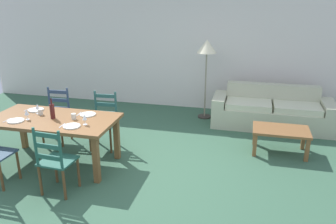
# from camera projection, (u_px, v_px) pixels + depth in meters

# --- Properties ---
(ground_plane) EXTENTS (9.60, 9.60, 0.02)m
(ground_plane) POSITION_uv_depth(u_px,v_px,m) (135.00, 173.00, 5.09)
(ground_plane) COLOR #335842
(wall_far) EXTENTS (9.60, 0.16, 2.70)m
(wall_far) POSITION_uv_depth(u_px,v_px,m) (181.00, 48.00, 7.66)
(wall_far) COLOR silver
(wall_far) RESTS_ON ground_plane
(dining_table) EXTENTS (1.90, 0.96, 0.75)m
(dining_table) POSITION_uv_depth(u_px,v_px,m) (53.00, 123.00, 5.16)
(dining_table) COLOR brown
(dining_table) RESTS_ON ground_plane
(dining_chair_near_right) EXTENTS (0.44, 0.43, 0.96)m
(dining_chair_near_right) POSITION_uv_depth(u_px,v_px,m) (55.00, 160.00, 4.42)
(dining_chair_near_right) COLOR #225648
(dining_chair_near_right) RESTS_ON ground_plane
(dining_chair_far_left) EXTENTS (0.44, 0.42, 0.96)m
(dining_chair_far_left) POSITION_uv_depth(u_px,v_px,m) (57.00, 116.00, 6.02)
(dining_chair_far_left) COLOR navy
(dining_chair_far_left) RESTS_ON ground_plane
(dining_chair_far_right) EXTENTS (0.44, 0.43, 0.96)m
(dining_chair_far_right) POSITION_uv_depth(u_px,v_px,m) (104.00, 121.00, 5.79)
(dining_chair_far_right) COLOR #25524F
(dining_chair_far_right) RESTS_ON ground_plane
(dinner_plate_near_left) EXTENTS (0.24, 0.24, 0.02)m
(dinner_plate_near_left) POSITION_uv_depth(u_px,v_px,m) (16.00, 121.00, 5.00)
(dinner_plate_near_left) COLOR white
(dinner_plate_near_left) RESTS_ON dining_table
(fork_near_left) EXTENTS (0.02, 0.17, 0.01)m
(fork_near_left) POSITION_uv_depth(u_px,v_px,m) (7.00, 120.00, 5.03)
(fork_near_left) COLOR silver
(fork_near_left) RESTS_ON dining_table
(dinner_plate_near_right) EXTENTS (0.24, 0.24, 0.02)m
(dinner_plate_near_right) POSITION_uv_depth(u_px,v_px,m) (72.00, 126.00, 4.80)
(dinner_plate_near_right) COLOR white
(dinner_plate_near_right) RESTS_ON dining_table
(fork_near_right) EXTENTS (0.02, 0.17, 0.01)m
(fork_near_right) POSITION_uv_depth(u_px,v_px,m) (62.00, 126.00, 4.83)
(fork_near_right) COLOR silver
(fork_near_right) RESTS_ON dining_table
(dinner_plate_far_left) EXTENTS (0.24, 0.24, 0.02)m
(dinner_plate_far_left) POSITION_uv_depth(u_px,v_px,m) (36.00, 110.00, 5.46)
(dinner_plate_far_left) COLOR white
(dinner_plate_far_left) RESTS_ON dining_table
(fork_far_left) EXTENTS (0.03, 0.17, 0.01)m
(fork_far_left) POSITION_uv_depth(u_px,v_px,m) (28.00, 110.00, 5.49)
(fork_far_left) COLOR silver
(fork_far_left) RESTS_ON dining_table
(dinner_plate_far_right) EXTENTS (0.24, 0.24, 0.02)m
(dinner_plate_far_right) POSITION_uv_depth(u_px,v_px,m) (88.00, 114.00, 5.26)
(dinner_plate_far_right) COLOR white
(dinner_plate_far_right) RESTS_ON dining_table
(fork_far_right) EXTENTS (0.03, 0.17, 0.01)m
(fork_far_right) POSITION_uv_depth(u_px,v_px,m) (79.00, 114.00, 5.29)
(fork_far_right) COLOR silver
(fork_far_right) RESTS_ON dining_table
(wine_bottle) EXTENTS (0.07, 0.07, 0.32)m
(wine_bottle) POSITION_uv_depth(u_px,v_px,m) (52.00, 111.00, 5.08)
(wine_bottle) COLOR #471919
(wine_bottle) RESTS_ON dining_table
(wine_glass_near_left) EXTENTS (0.06, 0.06, 0.16)m
(wine_glass_near_left) POSITION_uv_depth(u_px,v_px,m) (27.00, 113.00, 5.03)
(wine_glass_near_left) COLOR white
(wine_glass_near_left) RESTS_ON dining_table
(wine_glass_near_right) EXTENTS (0.06, 0.06, 0.16)m
(wine_glass_near_right) POSITION_uv_depth(u_px,v_px,m) (85.00, 117.00, 4.84)
(wine_glass_near_right) COLOR white
(wine_glass_near_right) RESTS_ON dining_table
(wine_glass_far_left) EXTENTS (0.06, 0.06, 0.16)m
(wine_glass_far_left) POSITION_uv_depth(u_px,v_px,m) (37.00, 107.00, 5.28)
(wine_glass_far_left) COLOR white
(wine_glass_far_left) RESTS_ON dining_table
(coffee_cup_primary) EXTENTS (0.07, 0.07, 0.09)m
(coffee_cup_primary) POSITION_uv_depth(u_px,v_px,m) (74.00, 116.00, 5.07)
(coffee_cup_primary) COLOR silver
(coffee_cup_primary) RESTS_ON dining_table
(coffee_cup_secondary) EXTENTS (0.07, 0.07, 0.09)m
(coffee_cup_secondary) POSITION_uv_depth(u_px,v_px,m) (41.00, 112.00, 5.25)
(coffee_cup_secondary) COLOR silver
(coffee_cup_secondary) RESTS_ON dining_table
(couch) EXTENTS (2.28, 0.81, 0.80)m
(couch) POSITION_uv_depth(u_px,v_px,m) (271.00, 112.00, 6.77)
(couch) COLOR #B5B79A
(couch) RESTS_ON ground_plane
(coffee_table) EXTENTS (0.90, 0.56, 0.42)m
(coffee_table) POSITION_uv_depth(u_px,v_px,m) (281.00, 133.00, 5.62)
(coffee_table) COLOR brown
(coffee_table) RESTS_ON ground_plane
(standing_lamp) EXTENTS (0.40, 0.40, 1.64)m
(standing_lamp) POSITION_uv_depth(u_px,v_px,m) (207.00, 51.00, 6.87)
(standing_lamp) COLOR #332D28
(standing_lamp) RESTS_ON ground_plane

